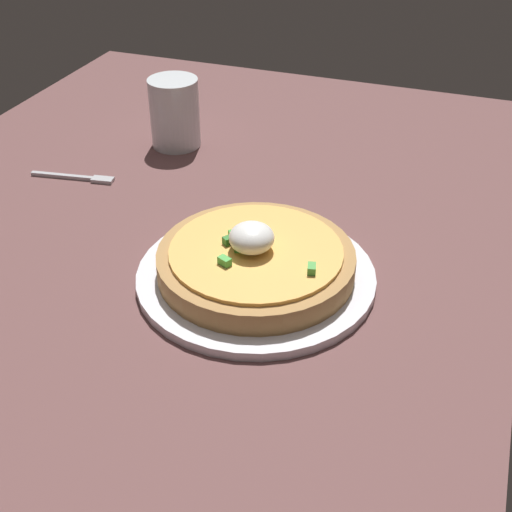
{
  "coord_description": "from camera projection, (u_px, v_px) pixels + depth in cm",
  "views": [
    {
      "loc": [
        -60.65,
        -32.62,
        44.76
      ],
      "look_at": [
        -7.26,
        -13.17,
        5.49
      ],
      "focal_mm": 47.66,
      "sensor_mm": 36.0,
      "label": 1
    }
  ],
  "objects": [
    {
      "name": "dining_table",
      "position": [
        173.0,
        231.0,
        0.81
      ],
      "size": [
        106.39,
        78.5,
        2.49
      ],
      "primitive_type": "cube",
      "color": "brown",
      "rests_on": "ground"
    },
    {
      "name": "fork",
      "position": [
        80.0,
        178.0,
        0.89
      ],
      "size": [
        2.79,
        11.31,
        0.5
      ],
      "rotation": [
        0.0,
        0.0,
        -1.41
      ],
      "color": "#B7B7BC",
      "rests_on": "dining_table"
    },
    {
      "name": "pizza",
      "position": [
        256.0,
        260.0,
        0.69
      ],
      "size": [
        20.32,
        20.32,
        5.75
      ],
      "color": "#B3844C",
      "rests_on": "plate"
    },
    {
      "name": "cup_near",
      "position": [
        175.0,
        116.0,
        0.95
      ],
      "size": [
        6.96,
        6.96,
        9.66
      ],
      "color": "silver",
      "rests_on": "dining_table"
    },
    {
      "name": "plate",
      "position": [
        256.0,
        276.0,
        0.7
      ],
      "size": [
        24.76,
        24.76,
        1.01
      ],
      "primitive_type": "cylinder",
      "color": "white",
      "rests_on": "dining_table"
    }
  ]
}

